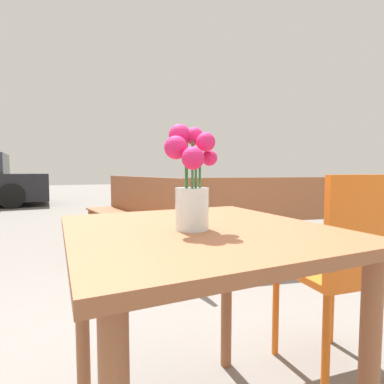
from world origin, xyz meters
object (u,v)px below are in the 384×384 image
at_px(flower_vase, 191,184).
at_px(bench_middle, 273,215).
at_px(cafe_chair, 345,262).
at_px(bench_near, 133,213).
at_px(table_front, 198,265).

xyz_separation_m(flower_vase, bench_middle, (1.60, 1.59, -0.40)).
bearing_deg(flower_vase, bench_middle, 44.78).
height_order(cafe_chair, bench_near, cafe_chair).
xyz_separation_m(cafe_chair, bench_near, (-0.40, 2.21, -0.05)).
bearing_deg(bench_near, bench_middle, -30.09).
relative_size(table_front, bench_near, 0.44).
distance_m(table_front, bench_near, 2.29).
bearing_deg(cafe_chair, bench_middle, 60.72).
bearing_deg(cafe_chair, flower_vase, -172.86).
relative_size(table_front, cafe_chair, 0.91).
bearing_deg(cafe_chair, bench_near, 100.31).
distance_m(table_front, cafe_chair, 0.73).
bearing_deg(table_front, bench_near, 81.92).
xyz_separation_m(table_front, flower_vase, (-0.04, -0.04, 0.25)).
height_order(table_front, bench_near, bench_near).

